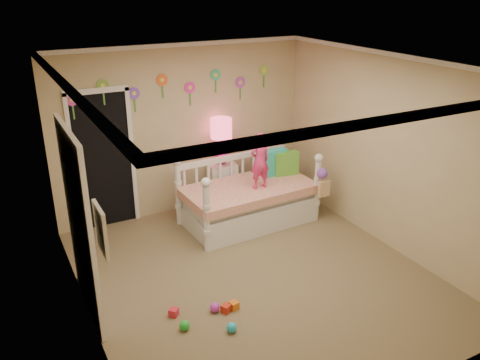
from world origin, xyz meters
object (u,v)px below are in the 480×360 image
daybed (248,189)px  table_lamp (221,134)px  nightstand (222,184)px  child (260,161)px

daybed → table_lamp: table_lamp is taller
nightstand → table_lamp: size_ratio=0.98×
nightstand → child: bearing=-72.2°
table_lamp → child: bearing=-77.3°
child → nightstand: (-0.19, 0.86, -0.65)m
child → table_lamp: table_lamp is taller
nightstand → table_lamp: bearing=0.0°
nightstand → daybed: bearing=-78.0°
daybed → child: child is taller
daybed → table_lamp: bearing=94.4°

